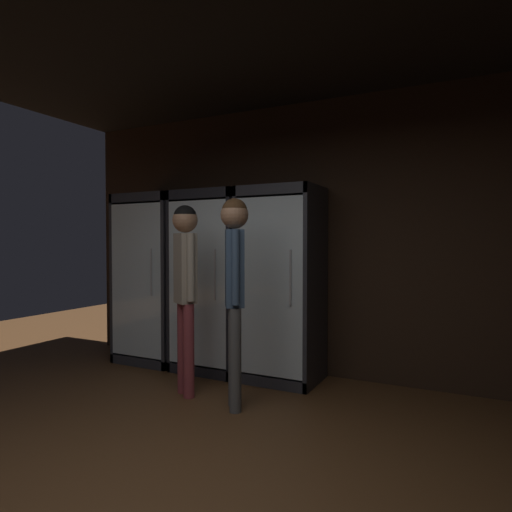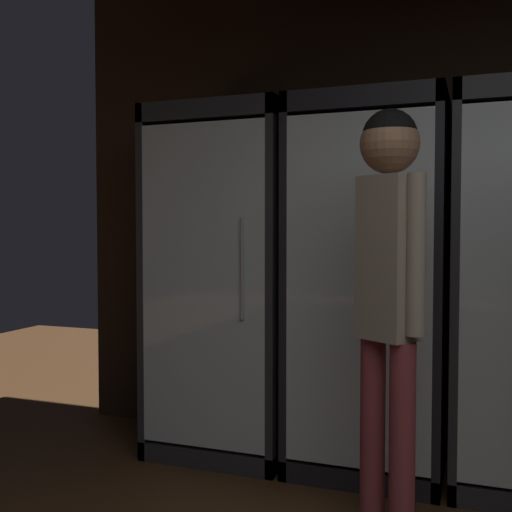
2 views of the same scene
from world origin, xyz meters
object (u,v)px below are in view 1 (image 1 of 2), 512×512
at_px(cooler_center, 283,286).
at_px(shopper_far, 235,273).
at_px(cooler_far_left, 157,279).
at_px(cooler_left, 215,283).
at_px(shopper_near, 185,273).

distance_m(cooler_center, shopper_far, 0.94).
xyz_separation_m(cooler_far_left, cooler_center, (1.59, -0.00, -0.00)).
bearing_deg(cooler_left, shopper_near, -75.75).
bearing_deg(cooler_left, cooler_center, -0.02).
bearing_deg(cooler_left, cooler_far_left, 179.91).
height_order(cooler_far_left, shopper_near, cooler_far_left).
height_order(cooler_left, shopper_far, cooler_left).
relative_size(cooler_left, shopper_far, 1.11).
relative_size(cooler_center, shopper_near, 1.13).
height_order(cooler_left, cooler_center, same).
xyz_separation_m(shopper_near, shopper_far, (0.55, -0.09, 0.03)).
xyz_separation_m(cooler_left, shopper_far, (0.76, -0.92, 0.19)).
distance_m(cooler_far_left, cooler_center, 1.59).
bearing_deg(shopper_near, cooler_far_left, 140.34).
distance_m(cooler_far_left, shopper_near, 1.31).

